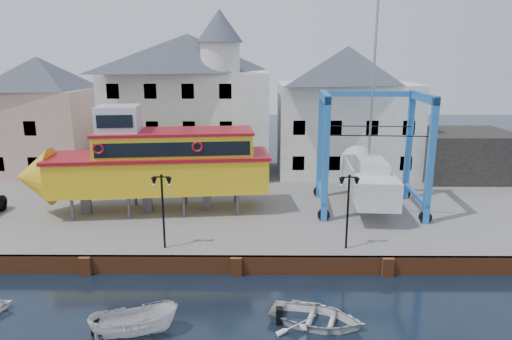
{
  "coord_description": "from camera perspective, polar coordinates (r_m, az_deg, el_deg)",
  "views": [
    {
      "loc": [
        1.2,
        -22.19,
        11.23
      ],
      "look_at": [
        1.0,
        7.0,
        4.0
      ],
      "focal_mm": 32.0,
      "sensor_mm": 36.0,
      "label": 1
    }
  ],
  "objects": [
    {
      "name": "ground",
      "position": [
        24.9,
        -2.48,
        -12.91
      ],
      "size": [
        140.0,
        140.0,
        0.0
      ],
      "primitive_type": "plane",
      "color": "black",
      "rests_on": "ground"
    },
    {
      "name": "hardstanding",
      "position": [
        34.91,
        -1.6,
        -4.0
      ],
      "size": [
        44.0,
        22.0,
        1.0
      ],
      "primitive_type": "cube",
      "color": "slate",
      "rests_on": "ground"
    },
    {
      "name": "quay_wall",
      "position": [
        24.78,
        -2.48,
        -11.77
      ],
      "size": [
        44.0,
        0.47,
        1.0
      ],
      "color": "brown",
      "rests_on": "ground"
    },
    {
      "name": "building_pink",
      "position": [
        44.83,
        -25.12,
        6.1
      ],
      "size": [
        8.0,
        7.0,
        10.3
      ],
      "color": "tan",
      "rests_on": "hardstanding"
    },
    {
      "name": "building_white_main",
      "position": [
        41.22,
        -8.16,
        8.36
      ],
      "size": [
        14.0,
        8.3,
        14.0
      ],
      "color": "silver",
      "rests_on": "hardstanding"
    },
    {
      "name": "building_white_right",
      "position": [
        42.18,
        11.14,
        7.35
      ],
      "size": [
        12.0,
        8.0,
        11.2
      ],
      "color": "silver",
      "rests_on": "hardstanding"
    },
    {
      "name": "shed_dark",
      "position": [
        43.82,
        24.36,
        1.84
      ],
      "size": [
        8.0,
        7.0,
        4.0
      ],
      "primitive_type": "cube",
      "color": "black",
      "rests_on": "hardstanding"
    },
    {
      "name": "lamp_post_left",
      "position": [
        24.98,
        -11.65,
        -2.8
      ],
      "size": [
        1.12,
        0.32,
        4.2
      ],
      "color": "black",
      "rests_on": "hardstanding"
    },
    {
      "name": "lamp_post_right",
      "position": [
        24.9,
        11.5,
        -2.84
      ],
      "size": [
        1.12,
        0.32,
        4.2
      ],
      "color": "black",
      "rests_on": "hardstanding"
    },
    {
      "name": "tour_boat",
      "position": [
        31.28,
        -13.62,
        0.89
      ],
      "size": [
        16.87,
        5.7,
        7.2
      ],
      "rotation": [
        0.0,
        0.0,
        0.11
      ],
      "color": "#59595E",
      "rests_on": "hardstanding"
    },
    {
      "name": "travel_lift",
      "position": [
        32.91,
        13.69,
        0.02
      ],
      "size": [
        7.52,
        10.32,
        15.37
      ],
      "rotation": [
        0.0,
        0.0,
        -0.06
      ],
      "color": "#1F64B1",
      "rests_on": "hardstanding"
    },
    {
      "name": "motorboat_a",
      "position": [
        20.77,
        -14.9,
        -19.34
      ],
      "size": [
        3.86,
        2.17,
        1.41
      ],
      "primitive_type": "imported",
      "rotation": [
        0.0,
        0.0,
        1.8
      ],
      "color": "silver",
      "rests_on": "ground"
    },
    {
      "name": "motorboat_b",
      "position": [
        21.02,
        7.53,
        -18.52
      ],
      "size": [
        4.85,
        4.11,
        0.85
      ],
      "primitive_type": "imported",
      "rotation": [
        0.0,
        0.0,
        1.25
      ],
      "color": "silver",
      "rests_on": "ground"
    }
  ]
}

